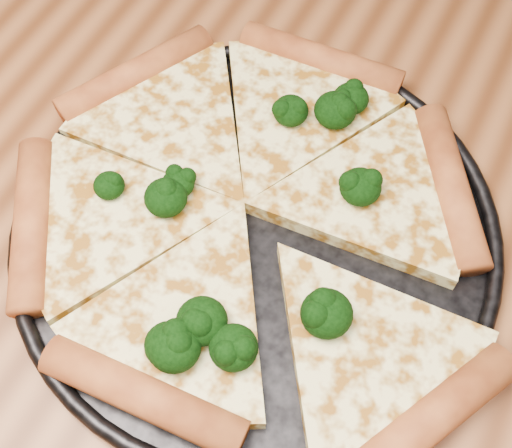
% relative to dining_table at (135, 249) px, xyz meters
% --- Properties ---
extents(ground, '(4.00, 4.00, 0.00)m').
position_rel_dining_table_xyz_m(ground, '(0.00, 0.00, -0.66)').
color(ground, brown).
rests_on(ground, ground).
extents(dining_table, '(1.20, 0.90, 0.75)m').
position_rel_dining_table_xyz_m(dining_table, '(0.00, 0.00, 0.00)').
color(dining_table, brown).
rests_on(dining_table, ground).
extents(pizza_pan, '(0.37, 0.37, 0.02)m').
position_rel_dining_table_xyz_m(pizza_pan, '(0.11, 0.02, 0.10)').
color(pizza_pan, black).
rests_on(pizza_pan, dining_table).
extents(pizza, '(0.41, 0.35, 0.03)m').
position_rel_dining_table_xyz_m(pizza, '(0.11, 0.03, 0.11)').
color(pizza, '#FFF39C').
rests_on(pizza, pizza_pan).
extents(broccoli_florets, '(0.22, 0.28, 0.03)m').
position_rel_dining_table_xyz_m(broccoli_florets, '(0.12, -0.00, 0.12)').
color(broccoli_florets, black).
rests_on(broccoli_florets, pizza).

